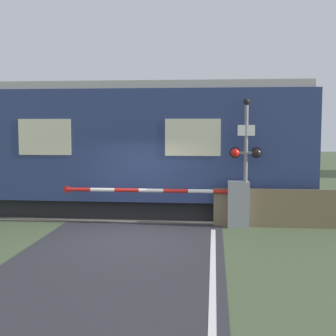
# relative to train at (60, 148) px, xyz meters

# --- Properties ---
(ground_plane) EXTENTS (80.00, 80.00, 0.00)m
(ground_plane) POSITION_rel_train_xyz_m (3.02, -3.29, -2.15)
(ground_plane) COLOR #475638
(track_bed) EXTENTS (36.00, 3.20, 0.13)m
(track_bed) POSITION_rel_train_xyz_m (3.02, 0.00, -2.13)
(track_bed) COLOR #666056
(track_bed) RESTS_ON ground_plane
(train) EXTENTS (16.19, 2.83, 4.21)m
(train) POSITION_rel_train_xyz_m (0.00, 0.00, 0.00)
(train) COLOR black
(train) RESTS_ON ground_plane
(crossing_barrier) EXTENTS (5.39, 0.44, 1.31)m
(crossing_barrier) POSITION_rel_train_xyz_m (5.40, -1.80, -1.44)
(crossing_barrier) COLOR gray
(crossing_barrier) RESTS_ON ground_plane
(signal_post) EXTENTS (0.89, 0.26, 3.63)m
(signal_post) POSITION_rel_train_xyz_m (5.95, -1.97, -0.09)
(signal_post) COLOR gray
(signal_post) RESTS_ON ground_plane
(roadside_fence) EXTENTS (4.16, 0.06, 1.10)m
(roadside_fence) POSITION_rel_train_xyz_m (7.15, -1.74, -1.60)
(roadside_fence) COLOR #726047
(roadside_fence) RESTS_ON ground_plane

